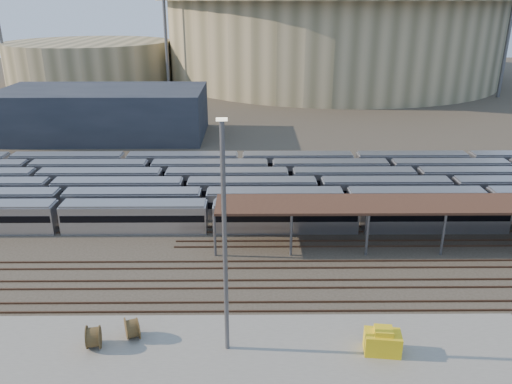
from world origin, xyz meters
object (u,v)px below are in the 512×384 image
object	(u,v)px
yard_light_pole	(225,242)
cable_reel_east	(132,328)
cable_reel_west	(93,337)
yellow_equipment	(382,343)

from	to	relation	value
yard_light_pole	cable_reel_east	bearing A→B (deg)	170.05
cable_reel_west	yellow_equipment	world-z (taller)	cable_reel_west
cable_reel_east	yard_light_pole	distance (m)	12.10
cable_reel_west	yellow_equipment	distance (m)	23.76
yellow_equipment	yard_light_pole	bearing A→B (deg)	-175.73
yard_light_pole	yellow_equipment	bearing A→B (deg)	-2.71
cable_reel_east	yellow_equipment	xyz separation A→B (m)	(20.82, -2.03, -0.02)
yard_light_pole	yellow_equipment	distance (m)	15.48
cable_reel_west	cable_reel_east	distance (m)	3.17
cable_reel_west	cable_reel_east	world-z (taller)	cable_reel_west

